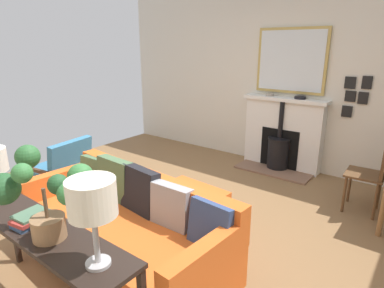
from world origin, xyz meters
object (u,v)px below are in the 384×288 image
Objects in this scene: mantel_bowl_near at (270,95)px; table_lamp_far_end at (92,201)px; potted_plant at (41,191)px; dining_chair_near_fireplace at (374,169)px; book_stack at (32,218)px; sofa at (126,228)px; mantel_bowl_far at (300,97)px; fireplace at (282,138)px; ottoman at (187,204)px; armchair_accent at (63,165)px; console_table at (41,239)px.

mantel_bowl_near is 0.25× the size of table_lamp_far_end.
potted_plant reaches higher than dining_chair_near_fireplace.
table_lamp_far_end is 1.87× the size of book_stack.
sofa is 2.25× the size of dining_chair_near_fireplace.
potted_plant is at bearing 4.69° from mantel_bowl_near.
table_lamp_far_end is (3.85, 0.29, -0.03)m from mantel_bowl_far.
mantel_bowl_near is 3.92m from table_lamp_far_end.
sofa is (3.11, -0.11, -0.13)m from fireplace.
ottoman is at bearing 3.38° from mantel_bowl_near.
ottoman is 1.67m from armchair_accent.
ottoman is 1.64m from console_table.
mantel_bowl_near is 0.16× the size of ottoman.
fireplace reaches higher than book_stack.
mantel_bowl_far reaches higher than sofa.
table_lamp_far_end reaches higher than dining_chair_near_fireplace.
sofa is 2.58× the size of armchair_accent.
console_table is 3.30× the size of table_lamp_far_end.
ottoman is (2.26, -0.34, -0.91)m from mantel_bowl_far.
potted_plant is (3.87, 0.06, 0.56)m from fireplace.
console_table is at bearing -90.00° from table_lamp_far_end.
table_lamp_far_end is at bearing 21.87° from ottoman.
sofa is 2.80m from dining_chair_near_fireplace.
book_stack is at bearing -7.29° from sofa.
mantel_bowl_far reaches higher than book_stack.
mantel_bowl_near reaches higher than armchair_accent.
sofa is at bearing 75.91° from armchair_accent.
mantel_bowl_far is at bearing 173.72° from book_stack.
mantel_bowl_far is 3.89m from book_stack.
dining_chair_near_fireplace is at bearing 64.91° from mantel_bowl_near.
armchair_accent is 0.87× the size of dining_chair_near_fireplace.
mantel_bowl_near reaches higher than console_table.
ottoman is (2.26, 0.13, -0.91)m from mantel_bowl_near.
book_stack is (1.59, -0.08, 0.53)m from ottoman.
sofa reaches higher than console_table.
mantel_bowl_far is 0.21× the size of ottoman.
sofa is at bearing -6.04° from mantel_bowl_far.
book_stack is (1.13, 1.51, 0.30)m from armchair_accent.
armchair_accent reaches higher than console_table.
potted_plant reaches higher than book_stack.
dining_chair_near_fireplace reaches higher than book_stack.
armchair_accent reaches higher than ottoman.
mantel_bowl_far is 3.41m from armchair_accent.
armchair_accent is at bearing -58.15° from dining_chair_near_fireplace.
table_lamp_far_end reaches higher than sofa.
dining_chair_near_fireplace is at bearing 152.30° from book_stack.
potted_plant reaches higher than mantel_bowl_near.
potted_plant is 0.63× the size of dining_chair_near_fireplace.
mantel_bowl_near is at bearing -179.19° from book_stack.
mantel_bowl_far reaches higher than console_table.
potted_plant reaches higher than ottoman.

